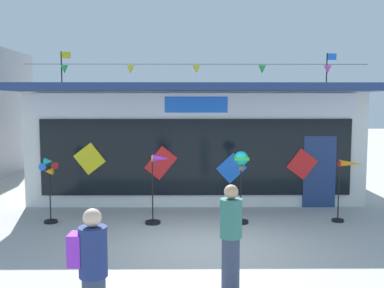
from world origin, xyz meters
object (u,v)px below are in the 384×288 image
(kite_shop_building, at_px, (195,137))
(person_mid_plaza, at_px, (92,274))
(wind_spinner_center_left, at_px, (241,169))
(wind_spinner_center_right, at_px, (347,178))
(person_near_camera, at_px, (231,238))
(wind_spinner_far_left, at_px, (49,179))
(wind_spinner_left, at_px, (157,183))

(kite_shop_building, height_order, person_mid_plaza, kite_shop_building)
(wind_spinner_center_left, height_order, wind_spinner_center_right, wind_spinner_center_left)
(person_near_camera, bearing_deg, person_mid_plaza, -61.23)
(wind_spinner_center_left, bearing_deg, wind_spinner_far_left, 179.55)
(wind_spinner_left, bearing_deg, person_mid_plaza, -94.41)
(wind_spinner_center_left, relative_size, wind_spinner_center_right, 1.15)
(wind_spinner_far_left, distance_m, person_mid_plaza, 5.76)
(wind_spinner_center_right, height_order, person_mid_plaza, person_mid_plaza)
(wind_spinner_center_right, xyz_separation_m, person_near_camera, (-3.22, -3.92, -0.23))
(kite_shop_building, xyz_separation_m, person_mid_plaza, (-1.38, -9.84, -0.85))
(wind_spinner_center_left, relative_size, person_near_camera, 1.05)
(wind_spinner_far_left, xyz_separation_m, wind_spinner_center_left, (4.62, -0.04, 0.23))
(wind_spinner_left, bearing_deg, wind_spinner_far_left, 178.57)
(wind_spinner_far_left, distance_m, wind_spinner_center_left, 4.63)
(wind_spinner_center_left, bearing_deg, kite_shop_building, 102.93)
(wind_spinner_far_left, distance_m, person_near_camera, 5.56)
(person_near_camera, xyz_separation_m, person_mid_plaza, (-1.80, -1.47, 0.03))
(wind_spinner_left, bearing_deg, wind_spinner_center_left, 0.82)
(kite_shop_building, distance_m, wind_spinner_left, 4.74)
(kite_shop_building, xyz_separation_m, wind_spinner_center_left, (1.05, -4.56, -0.41))
(kite_shop_building, height_order, wind_spinner_left, kite_shop_building)
(kite_shop_building, relative_size, wind_spinner_far_left, 6.20)
(wind_spinner_far_left, xyz_separation_m, wind_spinner_left, (2.61, -0.07, -0.09))
(wind_spinner_center_left, distance_m, person_near_camera, 3.90)
(kite_shop_building, relative_size, wind_spinner_center_left, 5.66)
(kite_shop_building, bearing_deg, person_mid_plaza, -97.96)
(wind_spinner_left, xyz_separation_m, person_near_camera, (1.40, -3.79, -0.15))
(wind_spinner_center_right, bearing_deg, wind_spinner_far_left, -179.44)
(person_near_camera, relative_size, person_mid_plaza, 1.00)
(person_near_camera, height_order, person_mid_plaza, same)
(wind_spinner_left, relative_size, wind_spinner_center_right, 1.10)
(kite_shop_building, bearing_deg, wind_spinner_far_left, -128.36)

